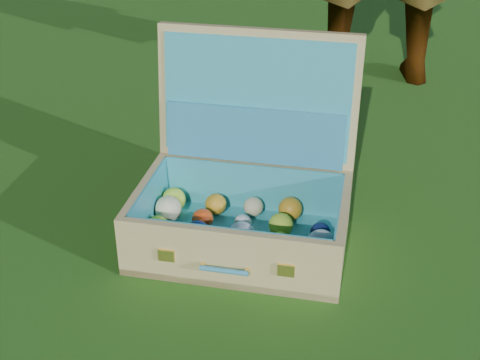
% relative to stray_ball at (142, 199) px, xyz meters
% --- Properties ---
extents(ground, '(60.00, 60.00, 0.00)m').
position_rel_stray_ball_xyz_m(ground, '(0.41, -0.08, -0.03)').
color(ground, '#215114').
rests_on(ground, ground).
extents(stray_ball, '(0.06, 0.06, 0.06)m').
position_rel_stray_ball_xyz_m(stray_ball, '(0.00, 0.00, 0.00)').
color(stray_ball, '#478BB9').
rests_on(stray_ball, ground).
extents(suitcase, '(0.60, 0.53, 0.49)m').
position_rel_stray_ball_xyz_m(suitcase, '(0.28, -0.12, 0.11)').
color(suitcase, tan).
rests_on(suitcase, ground).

